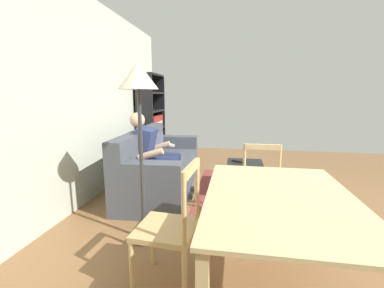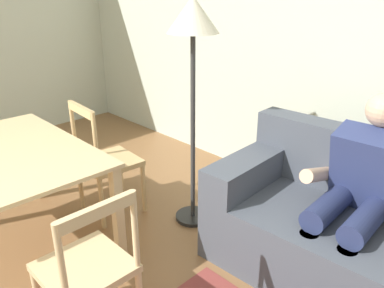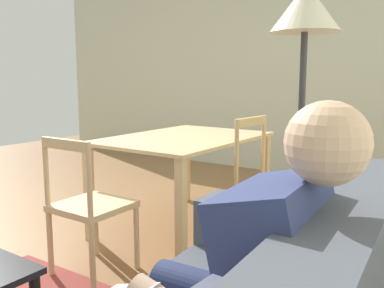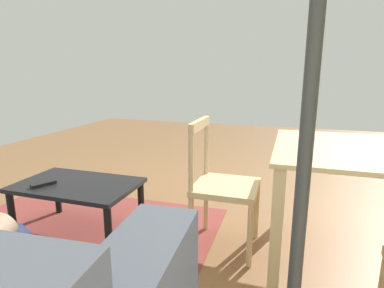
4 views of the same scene
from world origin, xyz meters
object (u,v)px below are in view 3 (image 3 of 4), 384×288
Objects in this scene: dining_table at (184,149)px; floor_lamp at (304,38)px; dining_chair_near_wall at (269,187)px; dining_chair_facing_couch at (89,206)px.

floor_lamp is (0.56, 1.17, 0.78)m from dining_table.
dining_chair_near_wall is 1.21m from floor_lamp.
floor_lamp is at bearing 36.70° from dining_chair_near_wall.
dining_chair_facing_couch reaches higher than dining_table.
floor_lamp is (-0.45, 1.17, 0.99)m from dining_chair_facing_couch.
dining_chair_near_wall is at bearing 90.18° from dining_table.
dining_table is 1.55× the size of dining_chair_facing_couch.
dining_chair_facing_couch is at bearing 0.01° from dining_table.
dining_chair_near_wall is at bearing 143.65° from dining_chair_facing_couch.
dining_chair_facing_couch is (1.02, -0.75, -0.02)m from dining_chair_near_wall.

